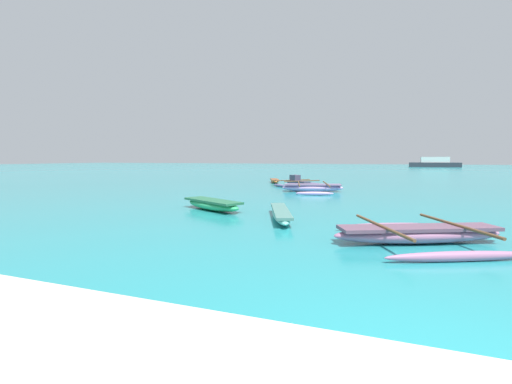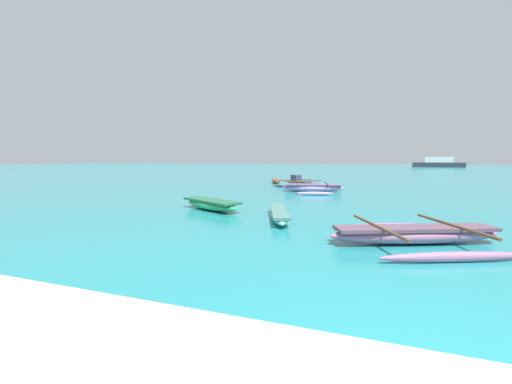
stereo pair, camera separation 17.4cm
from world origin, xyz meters
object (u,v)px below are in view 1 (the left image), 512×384
moored_boat_3 (275,181)px  moored_boat_2 (313,188)px  moored_boat_0 (281,213)px  moored_boat_1 (418,234)px  moored_boat_4 (212,204)px  distant_ferry (435,163)px  moored_boat_5 (297,182)px

moored_boat_3 → moored_boat_2: bearing=12.3°
moored_boat_3 → moored_boat_0: bearing=-3.9°
moored_boat_1 → moored_boat_4: moored_boat_1 is taller
moored_boat_1 → distant_ferry: distant_ferry is taller
moored_boat_1 → moored_boat_2: (-4.58, 11.38, 0.04)m
moored_boat_1 → moored_boat_2: 12.26m
moored_boat_4 → distant_ferry: 76.09m
moored_boat_3 → moored_boat_5: moored_boat_5 is taller
moored_boat_0 → moored_boat_1: moored_boat_1 is taller
moored_boat_2 → moored_boat_5: bearing=102.0°
moored_boat_0 → moored_boat_4: bearing=-128.1°
moored_boat_0 → moored_boat_5: bearing=170.8°
moored_boat_3 → moored_boat_5: (2.47, -2.67, 0.09)m
moored_boat_3 → distant_ferry: distant_ferry is taller
moored_boat_1 → moored_boat_3: moored_boat_1 is taller
moored_boat_0 → moored_boat_2: size_ratio=0.76×
moored_boat_2 → moored_boat_5: size_ratio=1.32×
moored_boat_2 → distant_ferry: 67.37m
moored_boat_2 → moored_boat_5: moored_boat_5 is taller
moored_boat_1 → moored_boat_5: 16.39m
moored_boat_5 → moored_boat_1: bearing=-24.9°
moored_boat_0 → moored_boat_2: 9.43m
distant_ferry → moored_boat_4: bearing=-103.2°
moored_boat_0 → distant_ferry: distant_ferry is taller
moored_boat_4 → distant_ferry: distant_ferry is taller
moored_boat_3 → moored_boat_4: size_ratio=0.84×
moored_boat_0 → moored_boat_3: 16.56m
moored_boat_0 → moored_boat_4: moored_boat_4 is taller
moored_boat_3 → distant_ferry: (19.38, 59.25, 0.76)m
moored_boat_2 → distant_ferry: bearing=63.3°
moored_boat_0 → moored_boat_1: size_ratio=0.86×
moored_boat_1 → moored_boat_4: size_ratio=1.32×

